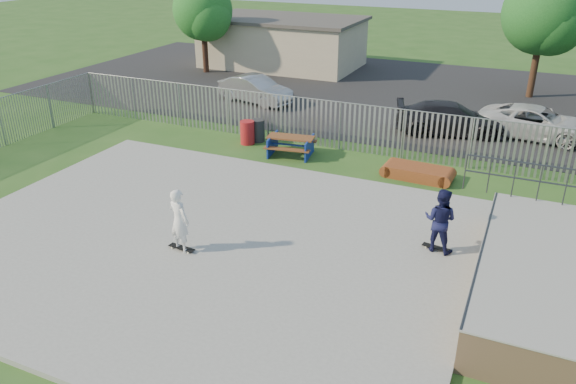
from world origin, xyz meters
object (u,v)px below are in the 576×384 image
at_px(funbox, 418,172).
at_px(car_silver, 255,89).
at_px(picnic_table, 291,146).
at_px(car_white, 536,123).
at_px(trash_bin_red, 247,133).
at_px(skater_white, 179,220).
at_px(car_dark, 451,118).
at_px(skater_navy, 440,220).
at_px(trash_bin_grey, 258,130).
at_px(tree_mid, 544,14).
at_px(tree_left, 203,10).

xyz_separation_m(funbox, car_silver, (-10.06, 6.68, 0.50)).
relative_size(picnic_table, car_white, 0.42).
bearing_deg(trash_bin_red, skater_white, -73.44).
xyz_separation_m(car_white, skater_white, (-8.47, -14.65, 0.37)).
distance_m(trash_bin_red, car_dark, 9.02).
height_order(funbox, car_dark, car_dark).
height_order(picnic_table, skater_navy, skater_navy).
bearing_deg(car_silver, funbox, -109.16).
xyz_separation_m(trash_bin_grey, tree_mid, (10.30, 12.62, 3.94)).
xyz_separation_m(tree_mid, skater_white, (-7.93, -21.95, -3.35)).
relative_size(trash_bin_red, car_silver, 0.24).
relative_size(car_dark, tree_left, 0.84).
relative_size(trash_bin_red, skater_white, 0.55).
bearing_deg(trash_bin_red, car_silver, 114.09).
relative_size(car_white, tree_left, 0.85).
height_order(car_silver, car_white, car_silver).
distance_m(trash_bin_grey, tree_left, 14.49).
distance_m(funbox, car_silver, 12.08).
relative_size(funbox, trash_bin_red, 2.22).
distance_m(car_dark, tree_left, 18.00).
distance_m(trash_bin_grey, car_dark, 8.55).
bearing_deg(car_dark, car_white, -89.62).
relative_size(picnic_table, tree_left, 0.36).
bearing_deg(trash_bin_red, picnic_table, -12.20).
bearing_deg(skater_white, car_white, -105.66).
bearing_deg(tree_mid, skater_white, -109.86).
bearing_deg(car_dark, car_silver, 69.05).
relative_size(picnic_table, skater_navy, 1.13).
distance_m(car_silver, tree_mid, 15.48).
xyz_separation_m(car_silver, tree_left, (-6.30, 5.24, 3.14)).
relative_size(car_silver, tree_mid, 0.64).
relative_size(trash_bin_red, tree_mid, 0.15).
bearing_deg(picnic_table, trash_bin_grey, 145.11).
distance_m(funbox, skater_white, 9.43).
height_order(tree_left, skater_white, tree_left).
distance_m(trash_bin_red, tree_left, 14.69).
relative_size(tree_left, tree_mid, 0.87).
height_order(funbox, tree_mid, tree_mid).
height_order(picnic_table, tree_mid, tree_mid).
bearing_deg(funbox, car_white, 63.65).
relative_size(funbox, tree_mid, 0.34).
xyz_separation_m(picnic_table, tree_left, (-11.17, 11.64, 3.46)).
xyz_separation_m(tree_left, skater_navy, (18.01, -17.11, -2.79)).
height_order(car_silver, car_dark, car_dark).
distance_m(funbox, trash_bin_red, 7.46).
distance_m(car_silver, car_dark, 10.31).
bearing_deg(car_dark, skater_white, 145.07).
xyz_separation_m(trash_bin_red, car_dark, (7.61, 4.84, 0.22)).
xyz_separation_m(picnic_table, car_dark, (5.39, 5.32, 0.32)).
xyz_separation_m(car_silver, skater_white, (5.28, -14.77, 0.35)).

